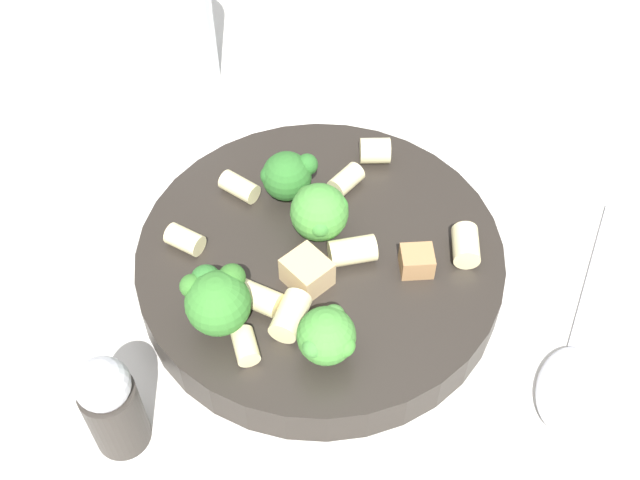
# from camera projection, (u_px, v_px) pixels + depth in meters

# --- Properties ---
(ground_plane) EXTENTS (2.00, 2.00, 0.00)m
(ground_plane) POSITION_uv_depth(u_px,v_px,m) (320.00, 277.00, 0.52)
(ground_plane) COLOR beige
(pasta_bowl) EXTENTS (0.23, 0.23, 0.03)m
(pasta_bowl) POSITION_uv_depth(u_px,v_px,m) (320.00, 261.00, 0.51)
(pasta_bowl) COLOR #28231E
(pasta_bowl) RESTS_ON ground_plane
(broccoli_floret_0) EXTENTS (0.04, 0.04, 0.04)m
(broccoli_floret_0) POSITION_uv_depth(u_px,v_px,m) (217.00, 299.00, 0.45)
(broccoli_floret_0) COLOR #93B766
(broccoli_floret_0) RESTS_ON pasta_bowl
(broccoli_floret_1) EXTENTS (0.04, 0.03, 0.04)m
(broccoli_floret_1) POSITION_uv_depth(u_px,v_px,m) (287.00, 176.00, 0.51)
(broccoli_floret_1) COLOR #93B766
(broccoli_floret_1) RESTS_ON pasta_bowl
(broccoli_floret_2) EXTENTS (0.03, 0.03, 0.04)m
(broccoli_floret_2) POSITION_uv_depth(u_px,v_px,m) (327.00, 336.00, 0.44)
(broccoli_floret_2) COLOR #93B766
(broccoli_floret_2) RESTS_ON pasta_bowl
(broccoli_floret_3) EXTENTS (0.04, 0.04, 0.04)m
(broccoli_floret_3) POSITION_uv_depth(u_px,v_px,m) (319.00, 212.00, 0.49)
(broccoli_floret_3) COLOR #9EC175
(broccoli_floret_3) RESTS_ON pasta_bowl
(rigatoni_0) EXTENTS (0.02, 0.03, 0.01)m
(rigatoni_0) POSITION_uv_depth(u_px,v_px,m) (239.00, 187.00, 0.53)
(rigatoni_0) COLOR beige
(rigatoni_0) RESTS_ON pasta_bowl
(rigatoni_1) EXTENTS (0.03, 0.03, 0.02)m
(rigatoni_1) POSITION_uv_depth(u_px,v_px,m) (259.00, 298.00, 0.47)
(rigatoni_1) COLOR beige
(rigatoni_1) RESTS_ON pasta_bowl
(rigatoni_2) EXTENTS (0.03, 0.03, 0.02)m
(rigatoni_2) POSITION_uv_depth(u_px,v_px,m) (375.00, 151.00, 0.54)
(rigatoni_2) COLOR beige
(rigatoni_2) RESTS_ON pasta_bowl
(rigatoni_3) EXTENTS (0.02, 0.02, 0.01)m
(rigatoni_3) POSITION_uv_depth(u_px,v_px,m) (246.00, 346.00, 0.45)
(rigatoni_3) COLOR beige
(rigatoni_3) RESTS_ON pasta_bowl
(rigatoni_4) EXTENTS (0.03, 0.03, 0.02)m
(rigatoni_4) POSITION_uv_depth(u_px,v_px,m) (352.00, 251.00, 0.49)
(rigatoni_4) COLOR beige
(rigatoni_4) RESTS_ON pasta_bowl
(rigatoni_5) EXTENTS (0.03, 0.03, 0.02)m
(rigatoni_5) POSITION_uv_depth(u_px,v_px,m) (466.00, 245.00, 0.49)
(rigatoni_5) COLOR beige
(rigatoni_5) RESTS_ON pasta_bowl
(rigatoni_6) EXTENTS (0.02, 0.03, 0.01)m
(rigatoni_6) POSITION_uv_depth(u_px,v_px,m) (185.00, 240.00, 0.50)
(rigatoni_6) COLOR beige
(rigatoni_6) RESTS_ON pasta_bowl
(rigatoni_7) EXTENTS (0.03, 0.02, 0.01)m
(rigatoni_7) POSITION_uv_depth(u_px,v_px,m) (346.00, 180.00, 0.53)
(rigatoni_7) COLOR beige
(rigatoni_7) RESTS_ON pasta_bowl
(rigatoni_8) EXTENTS (0.03, 0.03, 0.02)m
(rigatoni_8) POSITION_uv_depth(u_px,v_px,m) (290.00, 315.00, 0.46)
(rigatoni_8) COLOR beige
(rigatoni_8) RESTS_ON pasta_bowl
(chicken_chunk_0) EXTENTS (0.03, 0.03, 0.02)m
(chicken_chunk_0) POSITION_uv_depth(u_px,v_px,m) (307.00, 272.00, 0.48)
(chicken_chunk_0) COLOR tan
(chicken_chunk_0) RESTS_ON pasta_bowl
(chicken_chunk_1) EXTENTS (0.03, 0.03, 0.02)m
(chicken_chunk_1) POSITION_uv_depth(u_px,v_px,m) (417.00, 261.00, 0.49)
(chicken_chunk_1) COLOR #A87A4C
(chicken_chunk_1) RESTS_ON pasta_bowl
(drinking_glass) EXTENTS (0.07, 0.07, 0.11)m
(drinking_glass) POSITION_uv_depth(u_px,v_px,m) (167.00, 29.00, 0.61)
(drinking_glass) COLOR silver
(drinking_glass) RESTS_ON ground_plane
(pepper_shaker) EXTENTS (0.03, 0.03, 0.07)m
(pepper_shaker) POSITION_uv_depth(u_px,v_px,m) (111.00, 405.00, 0.42)
(pepper_shaker) COLOR #332D28
(pepper_shaker) RESTS_ON ground_plane
(spoon) EXTENTS (0.17, 0.12, 0.01)m
(spoon) POSITION_uv_depth(u_px,v_px,m) (576.00, 356.00, 0.48)
(spoon) COLOR silver
(spoon) RESTS_ON ground_plane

